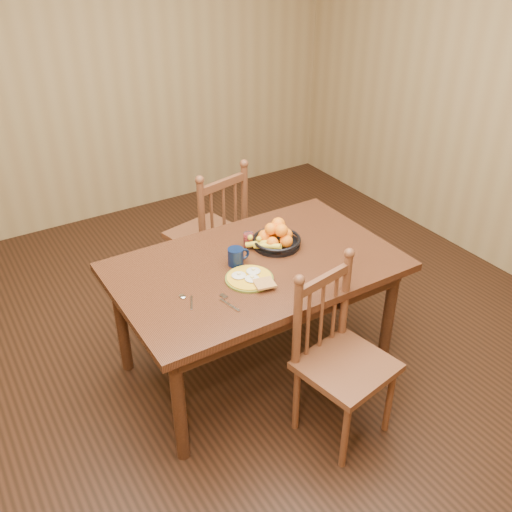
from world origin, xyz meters
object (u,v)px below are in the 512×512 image
coffee_mug (236,256)px  chair_far (210,234)px  chair_near (340,359)px  breakfast_plate (250,278)px  dining_table (256,276)px  fruit_bowl (276,238)px

coffee_mug → chair_far: bearing=73.2°
chair_near → breakfast_plate: bearing=103.4°
dining_table → chair_near: bearing=-80.3°
breakfast_plate → fruit_bowl: bearing=35.7°
chair_far → breakfast_plate: (-0.26, -0.96, 0.26)m
breakfast_plate → coffee_mug: 0.18m
chair_near → breakfast_plate: chair_near is taller
dining_table → breakfast_plate: (-0.12, -0.12, 0.10)m
breakfast_plate → fruit_bowl: fruit_bowl is taller
breakfast_plate → coffee_mug: coffee_mug is taller
dining_table → breakfast_plate: bearing=-132.8°
chair_near → fruit_bowl: 0.83m
chair_near → coffee_mug: bearing=96.5°
dining_table → fruit_bowl: (0.20, 0.10, 0.14)m
coffee_mug → dining_table: bearing=-29.3°
chair_near → fruit_bowl: (0.09, 0.75, 0.33)m
breakfast_plate → fruit_bowl: (0.32, 0.23, 0.04)m
chair_far → chair_near: size_ratio=1.05×
coffee_mug → breakfast_plate: bearing=-96.1°
dining_table → chair_near: chair_near is taller
dining_table → fruit_bowl: 0.27m
dining_table → chair_far: 0.87m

